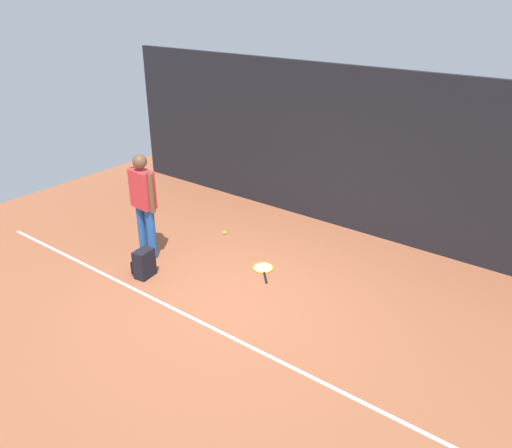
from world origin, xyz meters
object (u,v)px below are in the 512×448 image
object	(u,v)px
backpack	(144,264)
tennis_ball_near_player	(224,233)
tennis_player	(144,200)
tennis_racket	(263,269)

from	to	relation	value
backpack	tennis_ball_near_player	bearing A→B (deg)	171.30
tennis_player	tennis_ball_near_player	size ratio (longest dim) A/B	25.76
tennis_racket	backpack	world-z (taller)	backpack
tennis_player	backpack	distance (m)	1.01
tennis_player	backpack	size ratio (longest dim) A/B	3.86
tennis_player	tennis_racket	distance (m)	2.14
tennis_player	tennis_racket	size ratio (longest dim) A/B	2.99
tennis_racket	backpack	size ratio (longest dim) A/B	1.29
tennis_player	backpack	world-z (taller)	tennis_player
tennis_racket	backpack	distance (m)	1.82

